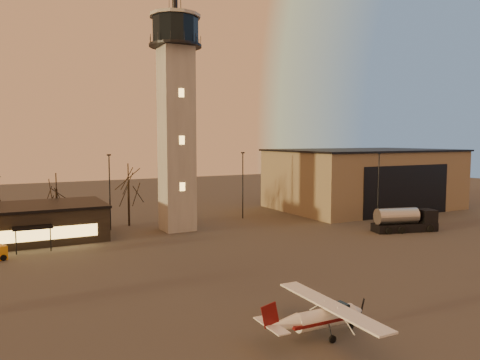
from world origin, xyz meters
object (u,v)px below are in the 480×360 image
object	(u,v)px
control_tower	(176,107)
fuel_truck	(404,222)
cessna_front	(326,320)
hangar	(363,179)

from	to	relation	value
control_tower	fuel_truck	size ratio (longest dim) A/B	3.68
control_tower	cessna_front	world-z (taller)	control_tower
fuel_truck	hangar	bearing A→B (deg)	76.72
cessna_front	fuel_truck	bearing A→B (deg)	36.82
cessna_front	fuel_truck	distance (m)	36.40
control_tower	cessna_front	xyz separation A→B (m)	(-3.32, -36.14, -15.39)
hangar	fuel_truck	xyz separation A→B (m)	(-9.84, -18.77, -3.91)
control_tower	fuel_truck	distance (m)	33.62
hangar	cessna_front	xyz separation A→B (m)	(-39.32, -40.12, -4.22)
hangar	cessna_front	bearing A→B (deg)	-134.42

